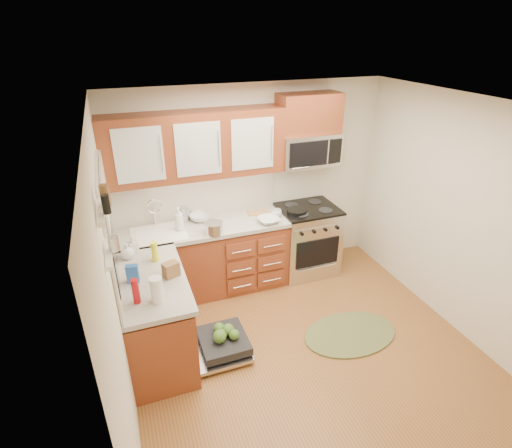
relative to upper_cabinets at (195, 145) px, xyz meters
name	(u,v)px	position (x,y,z in m)	size (l,w,h in m)	color
floor	(306,351)	(0.73, -1.57, -1.88)	(3.50, 3.50, 0.00)	brown
ceiling	(325,109)	(0.73, -1.57, 0.62)	(3.50, 3.50, 0.00)	white
wall_back	(251,184)	(0.73, 0.18, -0.62)	(3.50, 0.04, 2.50)	beige
wall_front	(462,400)	(0.73, -3.33, -0.62)	(3.50, 0.04, 2.50)	beige
wall_left	(114,287)	(-1.02, -1.57, -0.62)	(0.04, 3.50, 2.50)	beige
wall_right	(463,220)	(2.48, -1.57, -0.62)	(0.04, 3.50, 2.50)	beige
base_cabinet_back	(205,261)	(0.00, -0.12, -1.45)	(2.05, 0.60, 0.85)	brown
base_cabinet_left	(156,320)	(-0.72, -1.05, -1.45)	(0.60, 1.25, 0.85)	brown
countertop_back	(203,228)	(0.00, -0.14, -0.97)	(2.07, 0.64, 0.05)	#A39F95
countertop_left	(152,280)	(-0.71, -1.05, -0.97)	(0.64, 1.27, 0.05)	#A39F95
backsplash_back	(196,195)	(0.00, 0.16, -0.67)	(2.05, 0.02, 0.57)	beige
backsplash_left	(114,258)	(-1.01, -1.05, -0.67)	(0.02, 1.25, 0.57)	beige
upper_cabinets	(195,145)	(0.00, 0.00, 0.00)	(2.05, 0.35, 0.75)	brown
cabinet_over_mw	(309,113)	(1.41, 0.00, 0.26)	(0.76, 0.35, 0.47)	brown
range	(306,240)	(1.41, -0.15, -1.40)	(0.76, 0.64, 0.95)	silver
microwave	(308,149)	(1.41, -0.02, -0.18)	(0.76, 0.38, 0.40)	silver
sink	(160,243)	(-0.52, -0.16, -1.07)	(0.62, 0.50, 0.26)	white
dishwasher	(220,345)	(-0.13, -1.27, -1.77)	(0.70, 0.60, 0.20)	silver
window	(108,226)	(-1.01, -1.07, -0.32)	(0.03, 1.05, 1.05)	white
window_blind	(104,189)	(-0.98, -1.07, 0.00)	(0.02, 0.96, 0.40)	white
shelf_upper	(101,212)	(-0.99, -1.92, 0.17)	(0.04, 0.40, 0.03)	white
shelf_lower	(109,253)	(-0.99, -1.92, -0.12)	(0.04, 0.40, 0.03)	white
rug	(350,334)	(1.30, -1.51, -1.86)	(1.07, 0.70, 0.02)	#636B3D
skillet	(297,211)	(1.20, -0.23, -0.90)	(0.25, 0.25, 0.05)	black
stock_pot	(213,228)	(0.08, -0.35, -0.88)	(0.22, 0.22, 0.13)	silver
cutting_board	(258,213)	(0.75, -0.02, -0.94)	(0.25, 0.16, 0.02)	tan
canister	(185,214)	(-0.17, 0.07, -0.86)	(0.11, 0.11, 0.17)	silver
paper_towel_roll	(157,290)	(-0.70, -1.43, -0.83)	(0.11, 0.11, 0.24)	white
mustard_bottle	(155,252)	(-0.63, -0.74, -0.84)	(0.07, 0.07, 0.21)	yellow
red_bottle	(136,291)	(-0.87, -1.38, -0.83)	(0.06, 0.06, 0.24)	#AA0E13
wooden_box	(171,269)	(-0.52, -1.08, -0.88)	(0.15, 0.10, 0.15)	brown
blue_carton	(133,274)	(-0.88, -1.05, -0.86)	(0.11, 0.07, 0.18)	#2457A8
bowl_a	(269,220)	(0.78, -0.32, -0.92)	(0.26, 0.26, 0.06)	#999999
bowl_b	(200,217)	(0.01, 0.03, -0.91)	(0.26, 0.26, 0.08)	#999999
cup	(276,213)	(0.93, -0.21, -0.90)	(0.13, 0.13, 0.10)	#999999
soap_bottle_a	(179,219)	(-0.27, -0.15, -0.80)	(0.11, 0.11, 0.29)	#999999
soap_bottle_b	(133,245)	(-0.83, -0.52, -0.85)	(0.09, 0.10, 0.21)	#999999
soap_bottle_c	(127,251)	(-0.90, -0.60, -0.86)	(0.14, 0.14, 0.17)	#999999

